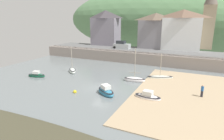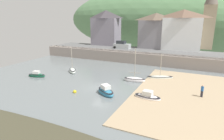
{
  "view_description": "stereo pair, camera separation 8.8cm",
  "coord_description": "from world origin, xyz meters",
  "px_view_note": "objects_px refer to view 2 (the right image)",
  "views": [
    {
      "loc": [
        12.52,
        -23.23,
        9.94
      ],
      "look_at": [
        -0.26,
        4.42,
        1.52
      ],
      "focal_mm": 30.78,
      "sensor_mm": 36.0,
      "label": 1
    },
    {
      "loc": [
        12.6,
        -23.19,
        9.94
      ],
      "look_at": [
        -0.26,
        4.42,
        1.52
      ],
      "focal_mm": 30.78,
      "sensor_mm": 36.0,
      "label": 2
    }
  ],
  "objects_px": {
    "waterfront_building_left": "(106,27)",
    "sailboat_blue_trim": "(106,91)",
    "church_with_spire": "(210,16)",
    "dinghy_open_wooden": "(160,77)",
    "person_near_water": "(202,90)",
    "waterfront_building_right": "(182,30)",
    "parked_car_near_slipway": "(122,45)",
    "mooring_buoy": "(75,92)",
    "waterfront_building_centre": "(155,30)",
    "sailboat_tall_mast": "(37,75)",
    "sailboat_far_left": "(148,96)",
    "rowboat_small_beached": "(135,80)",
    "sailboat_nearest_shore": "(72,71)"
  },
  "relations": [
    {
      "from": "person_near_water",
      "to": "mooring_buoy",
      "type": "height_order",
      "value": "person_near_water"
    },
    {
      "from": "person_near_water",
      "to": "mooring_buoy",
      "type": "xyz_separation_m",
      "value": [
        -15.63,
        -5.48,
        -0.84
      ]
    },
    {
      "from": "church_with_spire",
      "to": "mooring_buoy",
      "type": "height_order",
      "value": "church_with_spire"
    },
    {
      "from": "dinghy_open_wooden",
      "to": "sailboat_far_left",
      "type": "bearing_deg",
      "value": -110.71
    },
    {
      "from": "dinghy_open_wooden",
      "to": "sailboat_tall_mast",
      "type": "relative_size",
      "value": 1.38
    },
    {
      "from": "mooring_buoy",
      "to": "dinghy_open_wooden",
      "type": "bearing_deg",
      "value": 50.71
    },
    {
      "from": "mooring_buoy",
      "to": "sailboat_tall_mast",
      "type": "bearing_deg",
      "value": 162.4
    },
    {
      "from": "sailboat_blue_trim",
      "to": "parked_car_near_slipway",
      "type": "bearing_deg",
      "value": 140.58
    },
    {
      "from": "waterfront_building_left",
      "to": "sailboat_far_left",
      "type": "xyz_separation_m",
      "value": [
        19.01,
        -26.23,
        -6.86
      ]
    },
    {
      "from": "sailboat_far_left",
      "to": "mooring_buoy",
      "type": "distance_m",
      "value": 9.75
    },
    {
      "from": "waterfront_building_left",
      "to": "mooring_buoy",
      "type": "xyz_separation_m",
      "value": [
        9.53,
        -28.48,
        -7.01
      ]
    },
    {
      "from": "waterfront_building_right",
      "to": "mooring_buoy",
      "type": "distance_m",
      "value": 31.14
    },
    {
      "from": "rowboat_small_beached",
      "to": "parked_car_near_slipway",
      "type": "height_order",
      "value": "rowboat_small_beached"
    },
    {
      "from": "sailboat_far_left",
      "to": "parked_car_near_slipway",
      "type": "relative_size",
      "value": 0.83
    },
    {
      "from": "waterfront_building_right",
      "to": "parked_car_near_slipway",
      "type": "xyz_separation_m",
      "value": [
        -13.39,
        -4.5,
        -3.88
      ]
    },
    {
      "from": "waterfront_building_right",
      "to": "parked_car_near_slipway",
      "type": "bearing_deg",
      "value": -161.42
    },
    {
      "from": "sailboat_blue_trim",
      "to": "person_near_water",
      "type": "xyz_separation_m",
      "value": [
        11.58,
        4.15,
        0.6
      ]
    },
    {
      "from": "waterfront_building_right",
      "to": "sailboat_tall_mast",
      "type": "height_order",
      "value": "waterfront_building_right"
    },
    {
      "from": "dinghy_open_wooden",
      "to": "rowboat_small_beached",
      "type": "relative_size",
      "value": 0.8
    },
    {
      "from": "dinghy_open_wooden",
      "to": "mooring_buoy",
      "type": "bearing_deg",
      "value": -151.57
    },
    {
      "from": "waterfront_building_right",
      "to": "person_near_water",
      "type": "relative_size",
      "value": 5.7
    },
    {
      "from": "sailboat_tall_mast",
      "to": "sailboat_blue_trim",
      "type": "xyz_separation_m",
      "value": [
        14.33,
        -1.93,
        0.09
      ]
    },
    {
      "from": "dinghy_open_wooden",
      "to": "person_near_water",
      "type": "distance_m",
      "value": 8.67
    },
    {
      "from": "sailboat_blue_trim",
      "to": "church_with_spire",
      "type": "bearing_deg",
      "value": 102.72
    },
    {
      "from": "waterfront_building_left",
      "to": "dinghy_open_wooden",
      "type": "distance_m",
      "value": 26.39
    },
    {
      "from": "dinghy_open_wooden",
      "to": "person_near_water",
      "type": "height_order",
      "value": "dinghy_open_wooden"
    },
    {
      "from": "rowboat_small_beached",
      "to": "sailboat_tall_mast",
      "type": "height_order",
      "value": "rowboat_small_beached"
    },
    {
      "from": "dinghy_open_wooden",
      "to": "parked_car_near_slipway",
      "type": "distance_m",
      "value": 17.81
    },
    {
      "from": "sailboat_tall_mast",
      "to": "parked_car_near_slipway",
      "type": "distance_m",
      "value": 22.19
    },
    {
      "from": "church_with_spire",
      "to": "dinghy_open_wooden",
      "type": "height_order",
      "value": "church_with_spire"
    },
    {
      "from": "sailboat_blue_trim",
      "to": "mooring_buoy",
      "type": "bearing_deg",
      "value": -128.31
    },
    {
      "from": "waterfront_building_left",
      "to": "sailboat_blue_trim",
      "type": "bearing_deg",
      "value": -63.41
    },
    {
      "from": "sailboat_blue_trim",
      "to": "sailboat_far_left",
      "type": "bearing_deg",
      "value": 43.26
    },
    {
      "from": "waterfront_building_right",
      "to": "sailboat_tall_mast",
      "type": "bearing_deg",
      "value": -129.49
    },
    {
      "from": "church_with_spire",
      "to": "sailboat_blue_trim",
      "type": "height_order",
      "value": "church_with_spire"
    },
    {
      "from": "sailboat_far_left",
      "to": "waterfront_building_right",
      "type": "bearing_deg",
      "value": 92.22
    },
    {
      "from": "church_with_spire",
      "to": "dinghy_open_wooden",
      "type": "relative_size",
      "value": 3.41
    },
    {
      "from": "sailboat_nearest_shore",
      "to": "dinghy_open_wooden",
      "type": "distance_m",
      "value": 15.88
    },
    {
      "from": "parked_car_near_slipway",
      "to": "waterfront_building_right",
      "type": "bearing_deg",
      "value": 21.09
    },
    {
      "from": "sailboat_nearest_shore",
      "to": "sailboat_blue_trim",
      "type": "height_order",
      "value": "sailboat_nearest_shore"
    },
    {
      "from": "waterfront_building_left",
      "to": "rowboat_small_beached",
      "type": "relative_size",
      "value": 1.68
    },
    {
      "from": "waterfront_building_centre",
      "to": "sailboat_nearest_shore",
      "type": "height_order",
      "value": "waterfront_building_centre"
    },
    {
      "from": "rowboat_small_beached",
      "to": "dinghy_open_wooden",
      "type": "bearing_deg",
      "value": 38.03
    },
    {
      "from": "waterfront_building_centre",
      "to": "sailboat_far_left",
      "type": "height_order",
      "value": "waterfront_building_centre"
    },
    {
      "from": "waterfront_building_centre",
      "to": "person_near_water",
      "type": "distance_m",
      "value": 26.31
    },
    {
      "from": "sailboat_far_left",
      "to": "sailboat_tall_mast",
      "type": "xyz_separation_m",
      "value": [
        -19.76,
        1.0,
        -0.0
      ]
    },
    {
      "from": "waterfront_building_centre",
      "to": "person_near_water",
      "type": "relative_size",
      "value": 5.25
    },
    {
      "from": "sailboat_nearest_shore",
      "to": "dinghy_open_wooden",
      "type": "xyz_separation_m",
      "value": [
        15.56,
        3.14,
        -0.1
      ]
    },
    {
      "from": "rowboat_small_beached",
      "to": "sailboat_nearest_shore",
      "type": "bearing_deg",
      "value": 172.02
    },
    {
      "from": "rowboat_small_beached",
      "to": "sailboat_blue_trim",
      "type": "relative_size",
      "value": 1.59
    }
  ]
}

